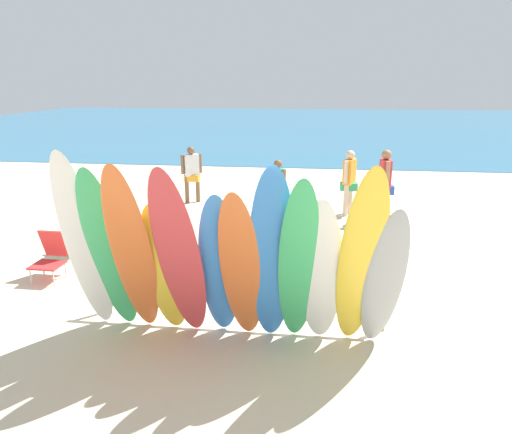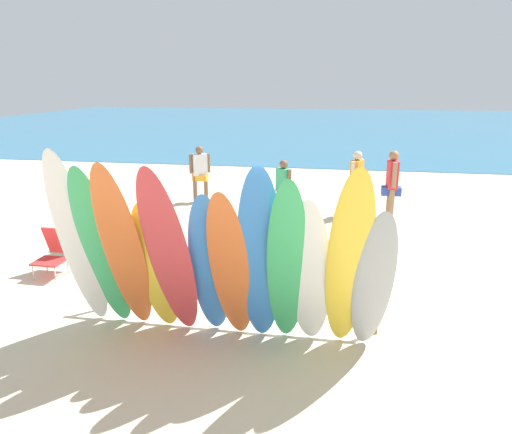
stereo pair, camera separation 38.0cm
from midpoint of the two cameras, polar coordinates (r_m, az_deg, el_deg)
name	(u,v)px [view 2 (the right image)]	position (r m, az deg, el deg)	size (l,w,h in m)	color
ground	(303,162)	(20.26, 6.32, 6.69)	(60.00, 60.00, 0.00)	beige
ocean_water	(321,124)	(38.47, 8.16, 11.14)	(60.00, 40.00, 0.02)	teal
surfboard_rack	(230,288)	(6.69, -1.54, -8.61)	(4.17, 0.07, 0.63)	brown
surfboard_white_0	(78,243)	(6.45, -19.23, -3.02)	(0.51, 0.06, 2.72)	white
surfboard_green_1	(102,251)	(6.35, -16.57, -4.02)	(0.55, 0.06, 2.53)	#38B266
surfboard_orange_2	(124,253)	(6.06, -14.01, -4.31)	(0.51, 0.06, 2.72)	orange
surfboard_yellow_3	(156,269)	(6.18, -10.29, -6.24)	(0.53, 0.07, 2.09)	yellow
surfboard_red_4	(169,257)	(5.88, -8.66, -4.84)	(0.57, 0.07, 2.62)	#D13D42
surfboard_blue_5	(210,268)	(5.97, -3.78, -6.17)	(0.52, 0.07, 2.23)	#337AD1
surfboard_orange_6	(231,270)	(5.82, -1.23, -6.42)	(0.53, 0.06, 2.31)	orange
surfboard_blue_7	(260,261)	(5.66, 2.45, -5.33)	(0.55, 0.06, 2.65)	#337AD1
surfboard_green_8	(287,267)	(5.65, 5.72, -6.12)	(0.49, 0.07, 2.55)	#38B266
surfboard_white_9	(309,276)	(5.74, 8.40, -7.16)	(0.53, 0.06, 2.27)	white
surfboard_yellow_10	(349,266)	(5.56, 13.13, -5.88)	(0.52, 0.08, 2.76)	yellow
surfboard_grey_11	(373,284)	(5.77, 15.89, -7.89)	(0.47, 0.08, 2.20)	#999EA3
beachgoer_by_water	(200,170)	(13.30, -6.00, 5.69)	(0.54, 0.37, 1.58)	brown
beachgoer_midbeach	(392,182)	(11.75, 17.08, 4.13)	(0.45, 0.66, 1.75)	#9E704C
beachgoer_near_rack	(283,186)	(11.47, 4.28, 3.79)	(0.43, 0.43, 1.50)	brown
beachgoer_strolling	(356,179)	(12.11, 12.98, 4.53)	(0.43, 0.59, 1.66)	beige
beach_chair_red	(82,230)	(10.08, -19.40, -1.47)	(0.76, 0.88, 0.80)	#B7B7BC
beach_chair_blue	(54,251)	(8.98, -22.19, -3.82)	(0.51, 0.65, 0.84)	#B7B7BC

